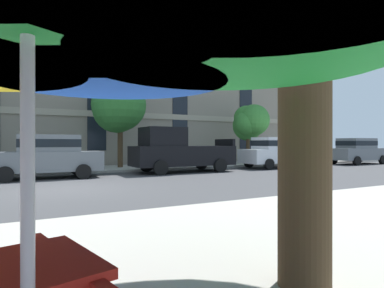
{
  "coord_description": "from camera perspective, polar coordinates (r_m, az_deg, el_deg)",
  "views": [
    {
      "loc": [
        -1.01,
        -10.57,
        1.43
      ],
      "look_at": [
        6.18,
        3.2,
        1.4
      ],
      "focal_mm": 29.87,
      "sensor_mm": 36.0,
      "label": 1
    }
  ],
  "objects": [
    {
      "name": "sedan_gray_midblock",
      "position": [
        24.87,
        27.43,
        -1.0
      ],
      "size": [
        4.4,
        1.98,
        1.78
      ],
      "color": "slate",
      "rests_on": "ground"
    },
    {
      "name": "pickup_black",
      "position": [
        15.77,
        -2.39,
        -1.35
      ],
      "size": [
        5.1,
        2.12,
        2.2
      ],
      "color": "black",
      "rests_on": "ground"
    },
    {
      "name": "sidewalk_far",
      "position": [
        17.46,
        -24.22,
        -4.4
      ],
      "size": [
        56.0,
        3.6,
        0.12
      ],
      "primitive_type": "cube",
      "color": "#B2ADA3",
      "rests_on": "ground"
    },
    {
      "name": "sedan_white",
      "position": [
        19.32,
        14.8,
        -1.31
      ],
      "size": [
        4.4,
        1.98,
        1.78
      ],
      "color": "silver",
      "rests_on": "ground"
    },
    {
      "name": "street_tree_right",
      "position": [
        21.59,
        10.18,
        3.86
      ],
      "size": [
        2.37,
        2.56,
        4.0
      ],
      "color": "#4C3823",
      "rests_on": "ground"
    },
    {
      "name": "street_tree_middle",
      "position": [
        17.82,
        -13.06,
        6.53
      ],
      "size": [
        2.92,
        2.95,
        4.99
      ],
      "color": "#4C3823",
      "rests_on": "ground"
    },
    {
      "name": "sedan_gray",
      "position": [
        14.3,
        -24.56,
        -1.82
      ],
      "size": [
        4.4,
        1.98,
        1.78
      ],
      "color": "slate",
      "rests_on": "ground"
    },
    {
      "name": "ground_plane",
      "position": [
        10.72,
        -22.1,
        -7.57
      ],
      "size": [
        120.0,
        120.0,
        0.0
      ],
      "primitive_type": "plane",
      "color": "#424244"
    },
    {
      "name": "apartment_building",
      "position": [
        26.85,
        -25.31,
        17.82
      ],
      "size": [
        44.14,
        12.08,
        19.2
      ],
      "color": "gray",
      "rests_on": "ground"
    }
  ]
}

